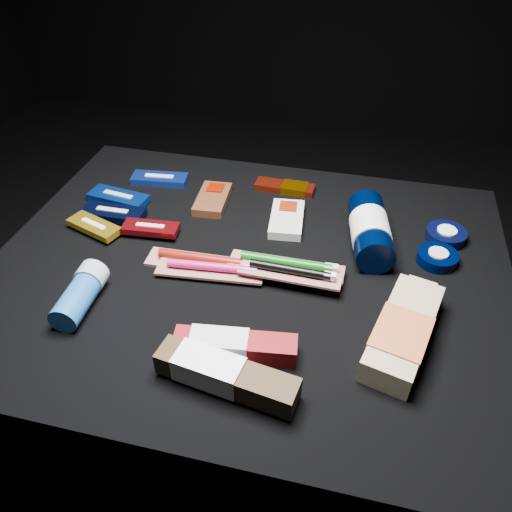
% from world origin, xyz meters
% --- Properties ---
extents(ground, '(3.00, 3.00, 0.00)m').
position_xyz_m(ground, '(0.00, 0.00, 0.00)').
color(ground, black).
rests_on(ground, ground).
extents(cloth_table, '(0.98, 0.78, 0.40)m').
position_xyz_m(cloth_table, '(0.00, 0.00, 0.20)').
color(cloth_table, black).
rests_on(cloth_table, ground).
extents(luna_bar_0, '(0.14, 0.06, 0.02)m').
position_xyz_m(luna_bar_0, '(-0.28, 0.25, 0.41)').
color(luna_bar_0, '#1738AD').
rests_on(luna_bar_0, cloth_table).
extents(luna_bar_1, '(0.14, 0.07, 0.02)m').
position_xyz_m(luna_bar_1, '(-0.33, 0.15, 0.41)').
color(luna_bar_1, '#0A339E').
rests_on(luna_bar_1, cloth_table).
extents(luna_bar_2, '(0.14, 0.05, 0.02)m').
position_xyz_m(luna_bar_2, '(-0.32, 0.09, 0.41)').
color(luna_bar_2, black).
rests_on(luna_bar_2, cloth_table).
extents(luna_bar_3, '(0.13, 0.08, 0.02)m').
position_xyz_m(luna_bar_3, '(-0.33, 0.03, 0.41)').
color(luna_bar_3, gold).
rests_on(luna_bar_3, cloth_table).
extents(luna_bar_4, '(0.12, 0.05, 0.01)m').
position_xyz_m(luna_bar_4, '(-0.22, 0.05, 0.42)').
color(luna_bar_4, maroon).
rests_on(luna_bar_4, cloth_table).
extents(clif_bar_0, '(0.07, 0.12, 0.02)m').
position_xyz_m(clif_bar_0, '(-0.13, 0.20, 0.41)').
color(clif_bar_0, '#4D2916').
rests_on(clif_bar_0, cloth_table).
extents(clif_bar_1, '(0.08, 0.13, 0.02)m').
position_xyz_m(clif_bar_1, '(0.05, 0.16, 0.41)').
color(clif_bar_1, silver).
rests_on(clif_bar_1, cloth_table).
extents(power_bar, '(0.14, 0.05, 0.02)m').
position_xyz_m(power_bar, '(0.03, 0.28, 0.41)').
color(power_bar, maroon).
rests_on(power_bar, cloth_table).
extents(lotion_bottle, '(0.10, 0.24, 0.08)m').
position_xyz_m(lotion_bottle, '(0.22, 0.12, 0.44)').
color(lotion_bottle, black).
rests_on(lotion_bottle, cloth_table).
extents(cream_tin_upper, '(0.08, 0.08, 0.02)m').
position_xyz_m(cream_tin_upper, '(0.37, 0.17, 0.41)').
color(cream_tin_upper, black).
rests_on(cream_tin_upper, cloth_table).
extents(cream_tin_lower, '(0.08, 0.08, 0.02)m').
position_xyz_m(cream_tin_lower, '(0.35, 0.10, 0.41)').
color(cream_tin_lower, black).
rests_on(cream_tin_lower, cloth_table).
extents(bodywash_bottle, '(0.13, 0.24, 0.05)m').
position_xyz_m(bodywash_bottle, '(0.29, -0.13, 0.42)').
color(bodywash_bottle, tan).
rests_on(bodywash_bottle, cloth_table).
extents(deodorant_stick, '(0.06, 0.13, 0.05)m').
position_xyz_m(deodorant_stick, '(-0.25, -0.17, 0.43)').
color(deodorant_stick, '#1B5496').
rests_on(deodorant_stick, cloth_table).
extents(toothbrush_pack_0, '(0.22, 0.06, 0.02)m').
position_xyz_m(toothbrush_pack_0, '(-0.08, -0.02, 0.41)').
color(toothbrush_pack_0, '#BBB3AF').
rests_on(toothbrush_pack_0, cloth_table).
extents(toothbrush_pack_1, '(0.20, 0.06, 0.02)m').
position_xyz_m(toothbrush_pack_1, '(-0.06, -0.04, 0.42)').
color(toothbrush_pack_1, '#A8A19C').
rests_on(toothbrush_pack_1, cloth_table).
extents(toothbrush_pack_2, '(0.21, 0.05, 0.02)m').
position_xyz_m(toothbrush_pack_2, '(0.08, -0.00, 0.42)').
color(toothbrush_pack_2, '#A69F9A').
rests_on(toothbrush_pack_2, cloth_table).
extents(toothbrush_pack_3, '(0.19, 0.05, 0.02)m').
position_xyz_m(toothbrush_pack_3, '(0.09, -0.03, 0.43)').
color(toothbrush_pack_3, '#B5AEA9').
rests_on(toothbrush_pack_3, cloth_table).
extents(toothpaste_carton_red, '(0.20, 0.07, 0.04)m').
position_xyz_m(toothpaste_carton_red, '(0.03, -0.21, 0.42)').
color(toothpaste_carton_red, maroon).
rests_on(toothpaste_carton_red, cloth_table).
extents(toothpaste_carton_green, '(0.22, 0.08, 0.04)m').
position_xyz_m(toothpaste_carton_green, '(0.03, -0.27, 0.43)').
color(toothpaste_carton_green, '#322210').
rests_on(toothpaste_carton_green, cloth_table).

